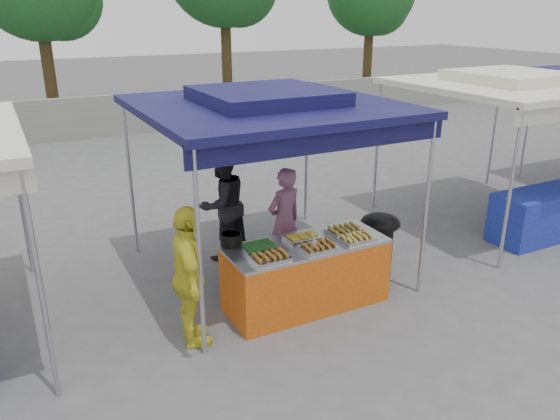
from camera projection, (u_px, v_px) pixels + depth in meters
name	position (u px, v px, depth m)	size (l,w,h in m)	color
ground_plane	(302.00, 301.00, 7.02)	(80.00, 80.00, 0.00)	#525254
back_wall	(116.00, 115.00, 15.96)	(40.00, 0.25, 1.20)	slate
main_canopy	(267.00, 105.00, 7.00)	(3.20, 3.20, 2.57)	#ACABB2
neighbor_stall_right	(525.00, 135.00, 8.89)	(3.20, 3.20, 2.57)	#ACABB2
vendor_table	(306.00, 274.00, 6.79)	(2.00, 0.80, 0.85)	#B14A0F
food_tray_fl	(270.00, 258.00, 6.16)	(0.42, 0.30, 0.07)	#B7B6BB
food_tray_fm	(318.00, 247.00, 6.44)	(0.42, 0.30, 0.07)	#B7B6BB
food_tray_fr	(356.00, 238.00, 6.69)	(0.42, 0.30, 0.07)	#B7B6BB
food_tray_bl	(259.00, 247.00, 6.43)	(0.42, 0.30, 0.07)	#B7B6BB
food_tray_bm	(302.00, 237.00, 6.72)	(0.42, 0.30, 0.07)	#B7B6BB
food_tray_br	(344.00, 230.00, 6.93)	(0.42, 0.30, 0.07)	#B7B6BB
cooking_pot	(231.00, 239.00, 6.55)	(0.26, 0.26, 0.15)	black
skewer_cup	(313.00, 246.00, 6.41)	(0.09, 0.09, 0.11)	#ACABB2
wok_burner	(379.00, 239.00, 7.52)	(0.54, 0.54, 0.92)	black
crate_left	(251.00, 274.00, 7.37)	(0.54, 0.38, 0.32)	#121F94
crate_right	(311.00, 270.00, 7.52)	(0.48, 0.34, 0.29)	#121F94
crate_stacked	(312.00, 251.00, 7.42)	(0.46, 0.32, 0.27)	#121F94
vendor_woman	(284.00, 222.00, 7.52)	(0.56, 0.37, 1.54)	#7D4F6D
helper_man	(223.00, 205.00, 7.99)	(0.81, 0.63, 1.67)	black
customer_person	(189.00, 278.00, 5.87)	(0.95, 0.40, 1.62)	gold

